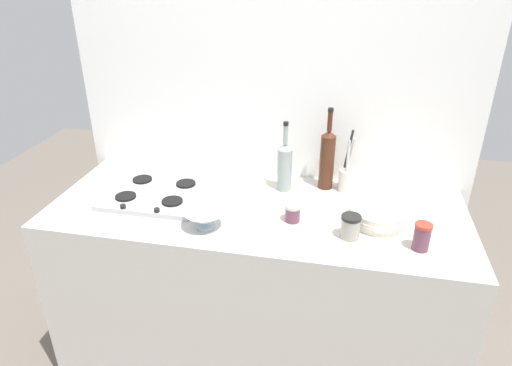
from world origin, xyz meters
name	(u,v)px	position (x,y,z in m)	size (l,w,h in m)	color
ground_plane	(256,357)	(0.00, 0.00, 0.00)	(6.00, 6.00, 0.00)	#6B6056
counter_block	(256,289)	(0.00, 0.00, 0.45)	(1.80, 0.70, 0.90)	beige
backsplash_panel	(272,96)	(0.00, 0.38, 1.29)	(1.90, 0.06, 2.59)	white
stovetop_hob	(157,193)	(-0.47, 0.02, 0.91)	(0.44, 0.39, 0.04)	#B2B2B7
plate_stack	(380,215)	(0.52, -0.02, 0.93)	(0.25, 0.25, 0.07)	silver
wine_bottle_leftmost	(327,158)	(0.28, 0.26, 1.05)	(0.07, 0.07, 0.39)	#472314
wine_bottle_mid_left	(285,166)	(0.09, 0.20, 1.02)	(0.07, 0.07, 0.33)	gray
mixing_bowl	(205,218)	(-0.17, -0.20, 0.94)	(0.17, 0.17, 0.07)	silver
utensil_crock	(348,178)	(0.38, 0.25, 0.96)	(0.09, 0.09, 0.29)	silver
condiment_jar_front	(422,237)	(0.66, -0.18, 0.95)	(0.06, 0.06, 0.11)	#66384C
condiment_jar_rear	(350,227)	(0.40, -0.15, 0.95)	(0.08, 0.08, 0.10)	#9E998C
condiment_jar_spare	(293,213)	(0.17, -0.08, 0.94)	(0.07, 0.07, 0.07)	#66384C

